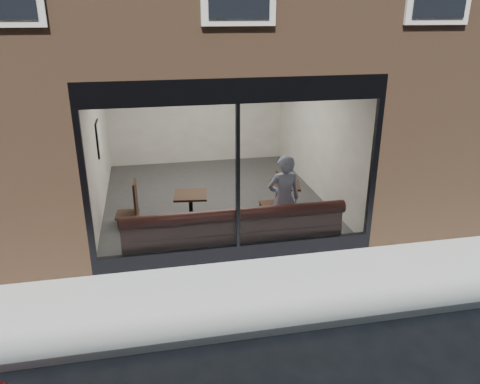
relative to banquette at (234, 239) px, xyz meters
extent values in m
plane|color=black|center=(0.00, -2.45, -0.23)|extent=(120.00, 120.00, 0.00)
cube|color=gray|center=(0.00, -1.45, -0.22)|extent=(40.00, 2.00, 0.01)
cube|color=gray|center=(0.00, -2.50, -0.17)|extent=(40.00, 0.10, 0.12)
cube|color=brown|center=(-3.75, 5.55, 1.38)|extent=(2.50, 12.00, 3.20)
cube|color=brown|center=(3.75, 5.55, 1.38)|extent=(2.50, 12.00, 3.20)
cube|color=brown|center=(0.00, 8.55, 1.38)|extent=(5.00, 6.00, 3.20)
plane|color=#2D2D30|center=(0.00, 2.55, -0.21)|extent=(6.00, 6.00, 0.00)
plane|color=white|center=(0.00, 2.55, 2.97)|extent=(6.00, 6.00, 0.00)
plane|color=beige|center=(0.00, 5.54, 1.37)|extent=(5.00, 0.00, 5.00)
plane|color=beige|center=(-2.49, 2.55, 1.37)|extent=(0.00, 6.00, 6.00)
plane|color=beige|center=(2.49, 2.55, 1.37)|extent=(0.00, 6.00, 6.00)
cube|color=black|center=(0.00, -0.40, -0.08)|extent=(5.00, 0.10, 0.30)
cube|color=black|center=(0.00, -0.40, 2.77)|extent=(5.00, 0.10, 0.40)
cube|color=black|center=(0.00, -0.40, 1.32)|extent=(0.06, 0.10, 2.50)
plane|color=white|center=(0.00, -0.43, 1.33)|extent=(4.80, 0.00, 4.80)
cube|color=#391714|center=(0.00, 0.00, 0.00)|extent=(4.00, 0.55, 0.45)
imported|color=#9CA9D0|center=(1.00, 0.19, 0.63)|extent=(0.63, 0.41, 1.72)
cube|color=black|center=(-0.67, 1.05, 0.52)|extent=(0.71, 0.71, 0.04)
cube|color=black|center=(1.34, 1.22, 0.52)|extent=(0.75, 0.75, 0.04)
cube|color=black|center=(-1.94, 1.49, 0.01)|extent=(0.50, 0.50, 0.04)
cube|color=black|center=(1.08, 1.42, 0.01)|extent=(0.41, 0.41, 0.04)
cube|color=white|center=(-2.45, 2.63, 1.36)|extent=(0.02, 0.53, 0.70)
camera|label=1|loc=(-1.44, -7.61, 3.94)|focal=35.00mm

